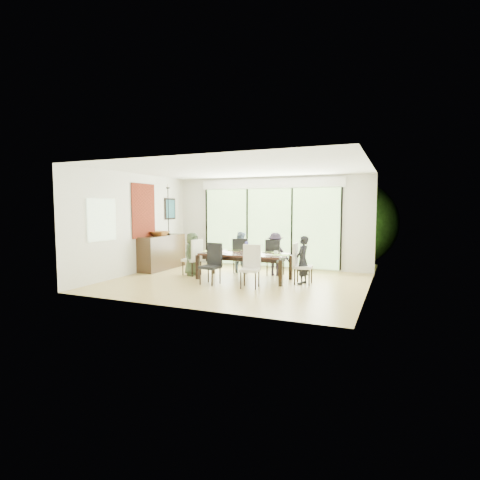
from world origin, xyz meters
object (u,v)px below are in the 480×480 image
at_px(chair_far_right, 276,257).
at_px(cup_b, 248,252).
at_px(cup_a, 221,250).
at_px(bowl, 160,234).
at_px(chair_right_end, 303,264).
at_px(person_far_left, 240,252).
at_px(person_far_right, 275,254).
at_px(person_left_end, 192,254).
at_px(chair_far_left, 241,255).
at_px(sideboard, 162,252).
at_px(chair_near_right, 250,266).
at_px(person_right_end, 303,260).
at_px(cup_c, 276,253).
at_px(vase, 247,251).
at_px(chair_left_end, 192,257).
at_px(laptop, 212,252).
at_px(chair_near_left, 210,264).
at_px(table_top, 244,254).

relative_size(chair_far_right, cup_b, 11.00).
relative_size(cup_a, bowl, 0.21).
relative_size(chair_right_end, person_far_left, 0.85).
height_order(chair_right_end, person_far_right, person_far_right).
height_order(person_left_end, cup_b, person_left_end).
height_order(chair_far_right, cup_a, chair_far_right).
relative_size(chair_far_left, sideboard, 0.55).
height_order(person_left_end, sideboard, person_left_end).
height_order(chair_far_left, chair_near_right, same).
relative_size(person_right_end, cup_c, 10.40).
bearing_deg(vase, cup_b, -56.31).
bearing_deg(person_left_end, cup_a, -67.98).
relative_size(vase, cup_a, 0.97).
relative_size(chair_right_end, vase, 9.17).
height_order(chair_left_end, chair_far_left, same).
distance_m(person_far_right, laptop, 1.68).
bearing_deg(chair_right_end, person_right_end, 87.25).
bearing_deg(cup_c, vase, -176.19).
bearing_deg(chair_left_end, chair_right_end, 102.76).
height_order(person_far_left, person_far_right, same).
bearing_deg(laptop, sideboard, 146.31).
relative_size(person_left_end, person_far_left, 1.00).
height_order(laptop, cup_a, cup_a).
relative_size(chair_near_left, person_left_end, 0.85).
relative_size(person_far_right, laptop, 3.91).
xyz_separation_m(person_left_end, person_far_right, (2.03, 0.83, 0.00)).
bearing_deg(cup_a, laptop, -120.96).
relative_size(table_top, chair_far_left, 2.18).
height_order(chair_near_right, laptop, chair_near_right).
bearing_deg(chair_far_right, chair_right_end, 144.20).
height_order(person_right_end, cup_c, person_right_end).
xyz_separation_m(table_top, chair_near_left, (-0.50, -0.87, -0.15)).
bearing_deg(chair_right_end, sideboard, 80.28).
xyz_separation_m(person_left_end, sideboard, (-1.32, 0.53, -0.08)).
relative_size(chair_near_right, vase, 9.17).
bearing_deg(laptop, person_far_right, 17.69).
height_order(person_far_right, sideboard, person_far_right).
xyz_separation_m(chair_left_end, chair_far_left, (1.05, 0.85, 0.00)).
bearing_deg(vase, cup_a, 172.41).
bearing_deg(person_far_left, chair_far_left, -80.14).
relative_size(chair_left_end, person_left_end, 0.85).
distance_m(chair_near_right, cup_a, 1.59).
bearing_deg(person_right_end, chair_far_left, -104.07).
bearing_deg(chair_far_left, bowl, -5.27).
bearing_deg(bowl, person_far_left, 9.75).
bearing_deg(person_right_end, person_far_left, -103.58).
bearing_deg(person_right_end, cup_b, -76.01).
bearing_deg(person_far_right, person_left_end, 14.55).
distance_m(laptop, bowl, 2.05).
xyz_separation_m(chair_near_left, person_far_left, (0.05, 1.70, 0.08)).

